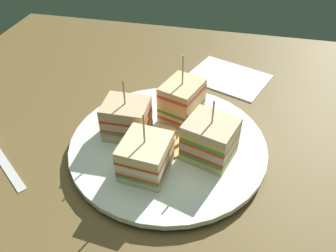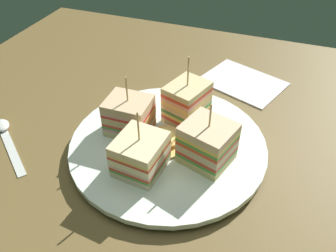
# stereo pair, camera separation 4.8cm
# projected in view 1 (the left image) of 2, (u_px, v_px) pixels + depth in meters

# --- Properties ---
(ground_plane) EXTENTS (0.96, 0.88, 0.02)m
(ground_plane) POSITION_uv_depth(u_px,v_px,m) (168.00, 154.00, 0.52)
(ground_plane) COLOR brown
(plate) EXTENTS (0.29, 0.29, 0.02)m
(plate) POSITION_uv_depth(u_px,v_px,m) (168.00, 145.00, 0.50)
(plate) COLOR white
(plate) RESTS_ON ground_plane
(sandwich_wedge_0) EXTENTS (0.06, 0.07, 0.09)m
(sandwich_wedge_0) POSITION_uv_depth(u_px,v_px,m) (146.00, 156.00, 0.44)
(sandwich_wedge_0) COLOR beige
(sandwich_wedge_0) RESTS_ON plate
(sandwich_wedge_1) EXTENTS (0.08, 0.08, 0.09)m
(sandwich_wedge_1) POSITION_uv_depth(u_px,v_px,m) (210.00, 140.00, 0.46)
(sandwich_wedge_1) COLOR #D2C37D
(sandwich_wedge_1) RESTS_ON plate
(sandwich_wedge_2) EXTENTS (0.07, 0.08, 0.11)m
(sandwich_wedge_2) POSITION_uv_depth(u_px,v_px,m) (182.00, 101.00, 0.53)
(sandwich_wedge_2) COLOR #DCB782
(sandwich_wedge_2) RESTS_ON plate
(sandwich_wedge_3) EXTENTS (0.07, 0.06, 0.09)m
(sandwich_wedge_3) POSITION_uv_depth(u_px,v_px,m) (127.00, 119.00, 0.50)
(sandwich_wedge_3) COLOR beige
(sandwich_wedge_3) RESTS_ON plate
(chip_pile) EXTENTS (0.06, 0.06, 0.02)m
(chip_pile) POSITION_uv_depth(u_px,v_px,m) (166.00, 139.00, 0.49)
(chip_pile) COLOR #D5B75B
(chip_pile) RESTS_ON plate
(napkin) EXTENTS (0.17, 0.15, 0.01)m
(napkin) POSITION_uv_depth(u_px,v_px,m) (228.00, 77.00, 0.67)
(napkin) COLOR silver
(napkin) RESTS_ON ground_plane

